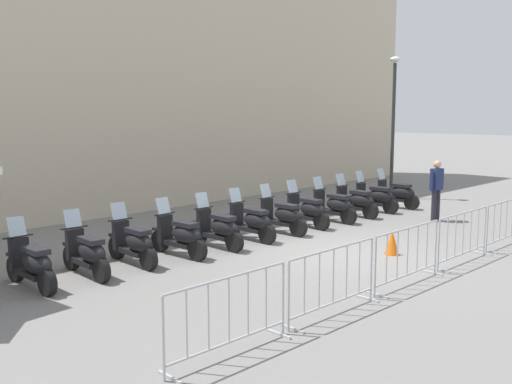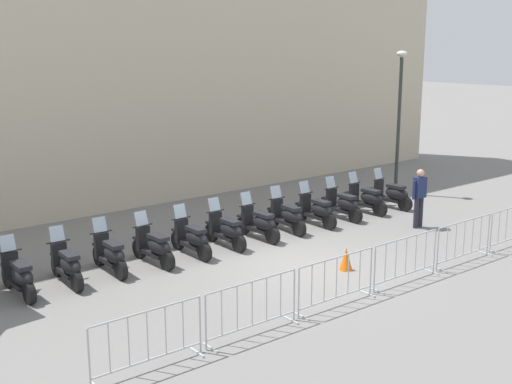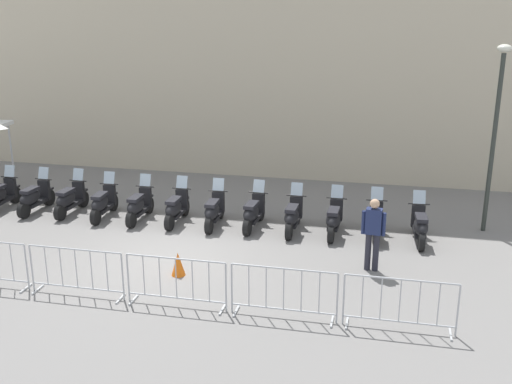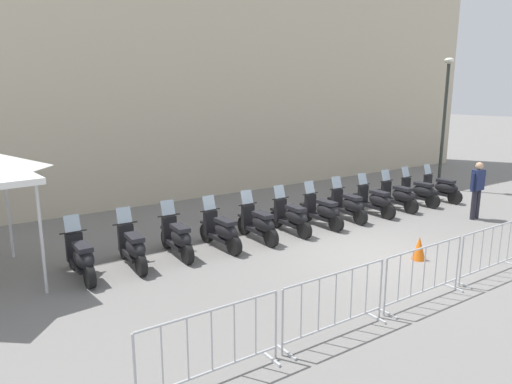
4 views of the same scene
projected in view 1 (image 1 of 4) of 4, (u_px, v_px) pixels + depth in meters
The scene contains 22 objects.
ground_plane at pixel (345, 253), 13.17m from camera, with size 120.00×120.00×0.00m, color slate.
building_facade at pixel (120, 37), 18.52m from camera, with size 28.00×2.40×10.73m, color beige.
motorcycle_0 at pixel (32, 264), 10.51m from camera, with size 0.56×1.73×1.24m.
motorcycle_1 at pixel (87, 253), 11.30m from camera, with size 0.63×1.72×1.24m.
motorcycle_2 at pixel (134, 243), 12.12m from camera, with size 0.62×1.72×1.24m.
motorcycle_3 at pixel (180, 236), 12.82m from camera, with size 0.56×1.73×1.24m.
motorcycle_4 at pixel (218, 229), 13.59m from camera, with size 0.58×1.73×1.24m.
motorcycle_5 at pixel (251, 222), 14.38m from camera, with size 0.58×1.73×1.24m.
motorcycle_6 at pixel (282, 216), 15.15m from camera, with size 0.56×1.73×1.24m.
motorcycle_7 at pixel (307, 211), 15.98m from camera, with size 0.65×1.72×1.24m.
motorcycle_8 at pixel (333, 206), 16.72m from camera, with size 0.59×1.72×1.24m.
motorcycle_9 at pixel (356, 202), 17.51m from camera, with size 0.60×1.72×1.24m.
motorcycle_10 at pixel (375, 197), 18.32m from camera, with size 0.56×1.72×1.24m.
motorcycle_11 at pixel (396, 194), 19.04m from camera, with size 0.56×1.72×1.24m.
barrier_segment_0 at pixel (229, 317), 7.68m from camera, with size 2.11×0.64×1.07m.
barrier_segment_1 at pixel (333, 282), 9.23m from camera, with size 2.11×0.64×1.07m.
barrier_segment_2 at pixel (407, 256), 10.79m from camera, with size 2.11×0.64×1.07m.
barrier_segment_3 at pixel (463, 238), 12.34m from camera, with size 2.11×0.64×1.07m.
barrier_segment_4 at pixel (506, 223), 13.89m from camera, with size 2.11×0.64×1.07m.
street_lamp at pixel (394, 112), 20.80m from camera, with size 0.36×0.36×4.95m.
officer_near_row_end at pixel (436, 187), 16.79m from camera, with size 0.54×0.29×1.73m.
traffic_cone at pixel (392, 242), 13.02m from camera, with size 0.32×0.32×0.55m, color orange.
Camera 1 is at (-11.23, -6.53, 3.21)m, focal length 41.69 mm.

